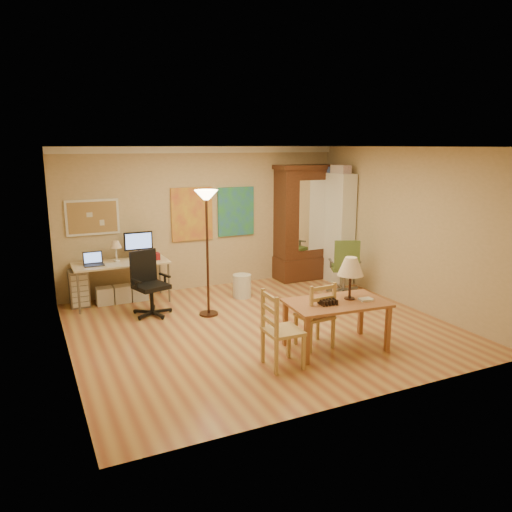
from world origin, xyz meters
name	(u,v)px	position (x,y,z in m)	size (l,w,h in m)	color
floor	(261,327)	(0.00, 0.00, 0.00)	(5.50, 5.50, 0.00)	#A35D3A
crown_molding	(203,150)	(0.00, 2.46, 2.64)	(5.50, 0.08, 0.12)	white
corkboard	(93,217)	(-2.05, 2.47, 1.50)	(0.90, 0.04, 0.62)	#AC8351
art_panel_left	(192,214)	(-0.25, 2.47, 1.45)	(0.80, 0.04, 1.00)	yellow
art_panel_right	(236,211)	(0.65, 2.47, 1.45)	(0.75, 0.04, 0.95)	#296BA6
dining_table	(342,292)	(0.66, -1.15, 0.79)	(1.39, 0.91, 1.25)	brown
ladder_chair_back	(316,317)	(0.35, -1.01, 0.44)	(0.46, 0.44, 0.93)	#A88B4D
ladder_chair_left	(281,332)	(-0.38, -1.35, 0.46)	(0.45, 0.47, 0.98)	#A88B4D
torchiere_lamp	(207,216)	(-0.53, 0.88, 1.64)	(0.37, 0.37, 2.04)	#381F16
computer_desk	(123,278)	(-1.65, 2.16, 0.45)	(1.61, 0.71, 1.22)	#BFB48C
office_chair_black	(151,298)	(-1.38, 1.29, 0.28)	(0.65, 0.65, 1.05)	black
office_chair_green	(344,279)	(2.20, 0.95, 0.28)	(0.64, 0.64, 1.04)	slate
drawer_cart	(79,288)	(-2.38, 2.26, 0.32)	(0.32, 0.38, 0.63)	slate
armoire	(305,230)	(2.08, 2.24, 1.02)	(1.27, 0.60, 2.34)	#351B0E
bookshelf	(336,228)	(2.55, 1.80, 1.09)	(0.33, 0.87, 2.18)	white
wastebin	(242,286)	(0.36, 1.54, 0.21)	(0.34, 0.34, 0.42)	silver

